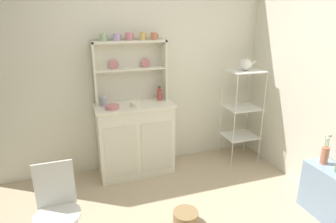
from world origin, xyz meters
The scene contains 18 objects.
wall_back centered at (0.00, 1.62, 1.25)m, with size 3.84×0.05×2.50m, color silver.
hutch_cabinet centered at (-0.20, 1.37, 0.47)m, with size 0.95×0.45×0.91m.
hutch_shelf_unit centered at (-0.20, 1.53, 1.35)m, with size 0.88×0.18×0.75m.
bakers_rack centered at (1.25, 1.26, 0.80)m, with size 0.45×0.38×1.27m.
side_shelf_blue centered at (1.44, -0.09, 0.26)m, with size 0.28×0.48×0.52m, color #849EBC.
wire_chair centered at (-1.09, 0.21, 0.52)m, with size 0.36×0.36×0.85m.
floor_basket centered at (0.03, 0.24, 0.07)m, with size 0.25×0.25×0.13m, color #93754C.
cup_sage_0 centered at (-0.50, 1.49, 1.71)m, with size 0.09×0.08×0.09m.
cup_lilac_1 centered at (-0.34, 1.49, 1.70)m, with size 0.10×0.08×0.08m.
cup_rose_2 centered at (-0.20, 1.49, 1.71)m, with size 0.10×0.08×0.09m.
cup_gold_3 centered at (-0.04, 1.49, 1.71)m, with size 0.08×0.07×0.09m.
cup_terracotta_4 centered at (0.10, 1.49, 1.71)m, with size 0.09×0.08×0.09m.
bowl_mixing_large centered at (-0.47, 1.29, 0.94)m, with size 0.17×0.17×0.05m, color #D17A84.
bowl_floral_medium centered at (-0.20, 1.29, 0.94)m, with size 0.13×0.13×0.06m, color silver.
jam_bottle centered at (0.15, 1.45, 0.99)m, with size 0.06×0.06×0.18m.
utensil_jar centered at (-0.55, 1.45, 0.97)m, with size 0.08×0.08×0.25m.
porcelain_teapot centered at (1.25, 1.26, 1.34)m, with size 0.24×0.15×0.17m.
flower_vase centered at (1.44, 0.03, 0.64)m, with size 0.07×0.07×0.33m.
Camera 1 is at (-0.87, -1.87, 1.93)m, focal length 30.34 mm.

